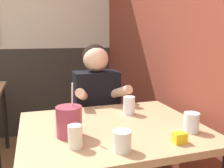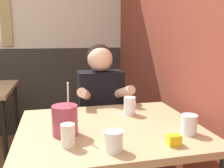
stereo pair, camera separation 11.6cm
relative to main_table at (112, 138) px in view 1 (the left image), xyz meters
name	(u,v)px [view 1 (the left image)]	position (x,y,z in m)	size (l,w,h in m)	color
brick_wall_right	(152,25)	(0.61, 0.78, 0.66)	(0.08, 4.35, 2.70)	brown
back_wall	(4,27)	(-0.70, 1.99, 0.67)	(5.54, 0.09, 2.70)	beige
main_table	(112,138)	(0.00, 0.00, 0.00)	(0.99, 0.83, 0.76)	tan
person_seated	(96,117)	(0.06, 0.59, -0.07)	(0.42, 0.40, 1.20)	black
cocktail_pitcher	(69,121)	(-0.25, -0.07, 0.15)	(0.13, 0.13, 0.27)	#99384C
glass_near_pitcher	(129,105)	(0.17, 0.18, 0.13)	(0.07, 0.07, 0.11)	silver
glass_center	(122,141)	(-0.05, -0.30, 0.12)	(0.08, 0.08, 0.09)	silver
glass_far_side	(75,137)	(-0.24, -0.21, 0.12)	(0.06, 0.06, 0.10)	silver
glass_by_brick	(191,122)	(0.37, -0.20, 0.12)	(0.08, 0.08, 0.10)	silver
condiment_ketchup	(69,116)	(-0.21, 0.18, 0.10)	(0.06, 0.04, 0.05)	#B7140F
condiment_mustard	(180,138)	(0.23, -0.30, 0.10)	(0.06, 0.04, 0.05)	yellow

